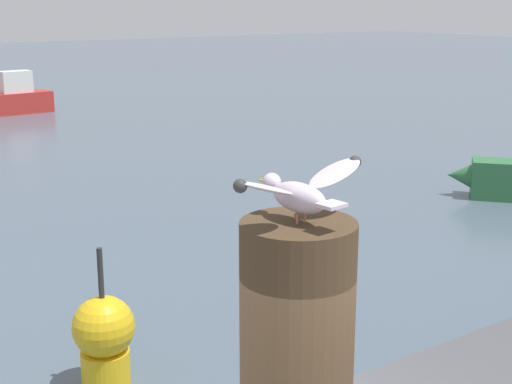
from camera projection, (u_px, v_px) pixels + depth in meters
mooring_post at (297, 359)px, 2.57m from camera, size 0.40×0.40×0.99m
seagull at (298, 190)px, 2.42m from camera, size 0.56×0.39×0.19m
channel_buoy at (104, 338)px, 6.59m from camera, size 0.56×0.56×1.33m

